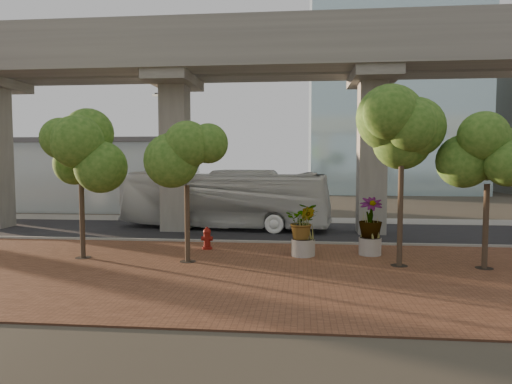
# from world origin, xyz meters

# --- Properties ---
(ground) EXTENTS (160.00, 160.00, 0.00)m
(ground) POSITION_xyz_m (0.00, 0.00, 0.00)
(ground) COLOR #383328
(ground) RESTS_ON ground
(brick_plaza) EXTENTS (70.00, 13.00, 0.06)m
(brick_plaza) POSITION_xyz_m (0.00, -8.00, 0.03)
(brick_plaza) COLOR brown
(brick_plaza) RESTS_ON ground
(asphalt_road) EXTENTS (90.00, 8.00, 0.04)m
(asphalt_road) POSITION_xyz_m (0.00, 2.00, 0.02)
(asphalt_road) COLOR black
(asphalt_road) RESTS_ON ground
(curb_strip) EXTENTS (70.00, 0.25, 0.16)m
(curb_strip) POSITION_xyz_m (0.00, -2.00, 0.08)
(curb_strip) COLOR gray
(curb_strip) RESTS_ON ground
(far_sidewalk) EXTENTS (90.00, 3.00, 0.06)m
(far_sidewalk) POSITION_xyz_m (0.00, 7.50, 0.03)
(far_sidewalk) COLOR gray
(far_sidewalk) RESTS_ON ground
(transit_viaduct) EXTENTS (72.00, 5.60, 12.40)m
(transit_viaduct) POSITION_xyz_m (0.00, 2.00, 7.29)
(transit_viaduct) COLOR gray
(transit_viaduct) RESTS_ON ground
(station_pavilion) EXTENTS (23.00, 13.00, 6.30)m
(station_pavilion) POSITION_xyz_m (-20.00, 16.00, 3.22)
(station_pavilion) COLOR #ABBDC4
(station_pavilion) RESTS_ON ground
(transit_bus) EXTENTS (13.77, 5.02, 3.75)m
(transit_bus) POSITION_xyz_m (-3.08, 3.08, 1.88)
(transit_bus) COLOR silver
(transit_bus) RESTS_ON ground
(fire_hydrant) EXTENTS (0.55, 0.49, 1.10)m
(fire_hydrant) POSITION_xyz_m (-2.76, -3.99, 0.59)
(fire_hydrant) COLOR maroon
(fire_hydrant) RESTS_ON ground
(planter_front) EXTENTS (2.20, 2.20, 2.42)m
(planter_front) POSITION_xyz_m (1.89, -5.17, 1.53)
(planter_front) COLOR #9C968D
(planter_front) RESTS_ON ground
(planter_right) EXTENTS (2.49, 2.49, 2.66)m
(planter_right) POSITION_xyz_m (5.00, -4.60, 1.67)
(planter_right) COLOR gray
(planter_right) RESTS_ON ground
(planter_left) EXTENTS (2.09, 2.09, 2.30)m
(planter_left) POSITION_xyz_m (2.01, -5.06, 1.46)
(planter_left) COLOR #AFAA9E
(planter_left) RESTS_ON ground
(street_tree_far_west) EXTENTS (3.85, 3.85, 6.45)m
(street_tree_far_west) POSITION_xyz_m (-7.89, -6.50, 4.74)
(street_tree_far_west) COLOR #4C3C2B
(street_tree_far_west) RESTS_ON ground
(street_tree_near_west) EXTENTS (3.46, 3.46, 5.89)m
(street_tree_near_west) POSITION_xyz_m (-3.03, -6.80, 4.35)
(street_tree_near_west) COLOR #4C3C2B
(street_tree_near_west) RESTS_ON ground
(street_tree_near_east) EXTENTS (4.31, 4.31, 7.39)m
(street_tree_near_east) POSITION_xyz_m (5.89, -6.69, 5.47)
(street_tree_near_east) COLOR #4C3C2B
(street_tree_near_east) RESTS_ON ground
(street_tree_far_east) EXTENTS (3.80, 3.80, 6.26)m
(street_tree_far_east) POSITION_xyz_m (9.21, -6.82, 4.57)
(street_tree_far_east) COLOR #4C3C2B
(street_tree_far_east) RESTS_ON ground
(streetlamp_west) EXTENTS (0.45, 1.32, 9.12)m
(streetlamp_west) POSITION_xyz_m (-8.39, 6.73, 5.32)
(streetlamp_west) COLOR #2D2E32
(streetlamp_west) RESTS_ON ground
(streetlamp_east) EXTENTS (0.45, 1.31, 9.02)m
(streetlamp_east) POSITION_xyz_m (7.31, 7.38, 5.26)
(streetlamp_east) COLOR #323137
(streetlamp_east) RESTS_ON ground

